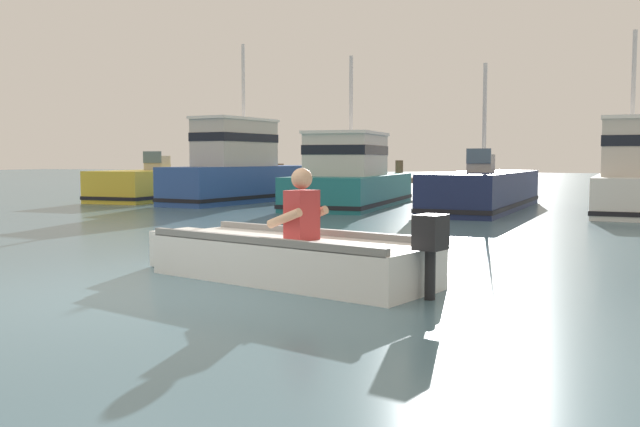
# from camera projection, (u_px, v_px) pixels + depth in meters

# --- Properties ---
(ground_plane) EXTENTS (120.00, 120.00, 0.00)m
(ground_plane) POSITION_uv_depth(u_px,v_px,m) (141.00, 293.00, 6.73)
(ground_plane) COLOR slate
(wooden_dock) EXTENTS (10.42, 1.64, 1.23)m
(wooden_dock) POSITION_uv_depth(u_px,v_px,m) (272.00, 178.00, 24.36)
(wooden_dock) COLOR brown
(wooden_dock) RESTS_ON ground
(rowboat_with_person) EXTENTS (3.69, 1.84, 1.19)m
(rowboat_with_person) POSITION_uv_depth(u_px,v_px,m) (286.00, 257.00, 7.43)
(rowboat_with_person) COLOR white
(rowboat_with_person) RESTS_ON ground
(moored_boat_yellow) EXTENTS (2.09, 5.84, 1.50)m
(moored_boat_yellow) POSITION_uv_depth(u_px,v_px,m) (165.00, 185.00, 22.23)
(moored_boat_yellow) COLOR gold
(moored_boat_yellow) RESTS_ON ground
(moored_boat_blue) EXTENTS (2.25, 6.60, 4.62)m
(moored_boat_blue) POSITION_uv_depth(u_px,v_px,m) (244.00, 171.00, 20.81)
(moored_boat_blue) COLOR #2D519E
(moored_boat_blue) RESTS_ON ground
(moored_boat_teal) EXTENTS (2.58, 6.14, 4.00)m
(moored_boat_teal) POSITION_uv_depth(u_px,v_px,m) (350.00, 179.00, 18.78)
(moored_boat_teal) COLOR #1E727A
(moored_boat_teal) RESTS_ON ground
(moored_boat_navy) EXTENTS (1.96, 6.68, 3.63)m
(moored_boat_navy) POSITION_uv_depth(u_px,v_px,m) (485.00, 192.00, 17.63)
(moored_boat_navy) COLOR #19234C
(moored_boat_navy) RESTS_ON ground
(moored_boat_white) EXTENTS (1.63, 5.00, 4.21)m
(moored_boat_white) POSITION_uv_depth(u_px,v_px,m) (630.00, 179.00, 16.21)
(moored_boat_white) COLOR white
(moored_boat_white) RESTS_ON ground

